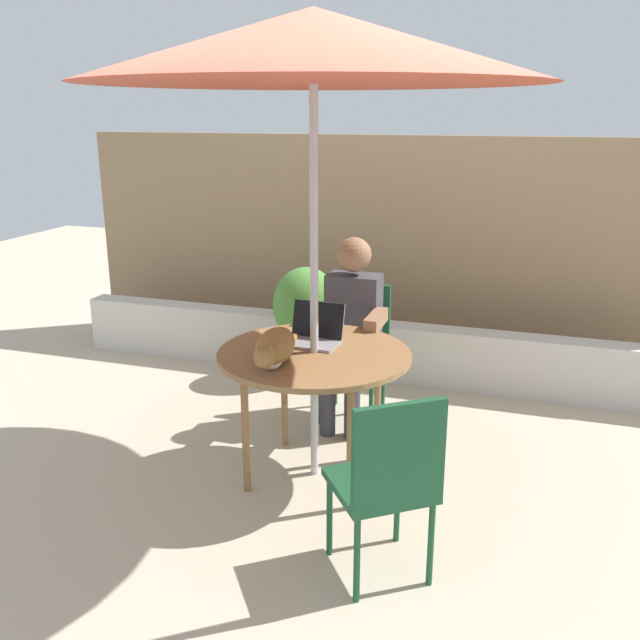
# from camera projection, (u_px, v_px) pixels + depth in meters

# --- Properties ---
(ground_plane) EXTENTS (14.00, 14.00, 0.00)m
(ground_plane) POSITION_uv_depth(u_px,v_px,m) (315.00, 473.00, 3.95)
(ground_plane) COLOR #BCAD93
(fence_back) EXTENTS (5.53, 0.08, 1.79)m
(fence_back) POSITION_uv_depth(u_px,v_px,m) (399.00, 248.00, 5.67)
(fence_back) COLOR #937756
(fence_back) RESTS_ON ground
(planter_wall_low) EXTENTS (4.98, 0.20, 0.44)m
(planter_wall_low) POSITION_uv_depth(u_px,v_px,m) (378.00, 351.00, 5.29)
(planter_wall_low) COLOR beige
(planter_wall_low) RESTS_ON ground
(patio_table) EXTENTS (1.05, 1.05, 0.73)m
(patio_table) POSITION_uv_depth(u_px,v_px,m) (314.00, 362.00, 3.76)
(patio_table) COLOR olive
(patio_table) RESTS_ON ground
(patio_umbrella) EXTENTS (2.30, 2.30, 2.44)m
(patio_umbrella) POSITION_uv_depth(u_px,v_px,m) (313.00, 46.00, 3.29)
(patio_umbrella) COLOR #B7B7BC
(patio_umbrella) RESTS_ON ground
(chair_occupied) EXTENTS (0.40, 0.40, 0.88)m
(chair_occupied) POSITION_uv_depth(u_px,v_px,m) (357.00, 340.00, 4.61)
(chair_occupied) COLOR #194C2D
(chair_occupied) RESTS_ON ground
(chair_empty) EXTENTS (0.56, 0.56, 0.88)m
(chair_empty) POSITION_uv_depth(u_px,v_px,m) (388.00, 475.00, 2.90)
(chair_empty) COLOR #194C2D
(chair_empty) RESTS_ON ground
(person_seated) EXTENTS (0.48, 0.48, 1.22)m
(person_seated) POSITION_uv_depth(u_px,v_px,m) (351.00, 322.00, 4.42)
(person_seated) COLOR #3F3F47
(person_seated) RESTS_ON ground
(laptop) EXTENTS (0.31, 0.27, 0.21)m
(laptop) POSITION_uv_depth(u_px,v_px,m) (315.00, 331.00, 3.89)
(laptop) COLOR gray
(laptop) RESTS_ON patio_table
(cat) EXTENTS (0.25, 0.65, 0.17)m
(cat) POSITION_uv_depth(u_px,v_px,m) (274.00, 348.00, 3.54)
(cat) COLOR olive
(cat) RESTS_ON patio_table
(potted_plant_near_fence) EXTENTS (0.50, 0.50, 0.86)m
(potted_plant_near_fence) POSITION_uv_depth(u_px,v_px,m) (306.00, 317.00, 5.27)
(potted_plant_near_fence) COLOR #595654
(potted_plant_near_fence) RESTS_ON ground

